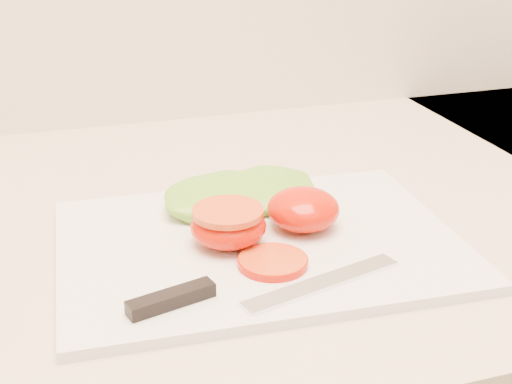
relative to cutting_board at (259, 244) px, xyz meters
name	(u,v)px	position (x,y,z in m)	size (l,w,h in m)	color
cutting_board	(259,244)	(0.00, 0.00, 0.00)	(0.37, 0.27, 0.01)	silver
tomato_half_dome	(303,209)	(0.05, 0.01, 0.02)	(0.07, 0.07, 0.04)	red
tomato_half_cut	(228,225)	(-0.03, 0.00, 0.02)	(0.07, 0.07, 0.04)	red
tomato_slice_0	(273,262)	(0.00, -0.05, 0.01)	(0.06, 0.06, 0.01)	#CD4716
lettuce_leaf_0	(225,197)	(-0.01, 0.08, 0.02)	(0.13, 0.09, 0.02)	#80BE32
lettuce_leaf_1	(268,190)	(0.04, 0.08, 0.02)	(0.12, 0.08, 0.03)	#80BE32
knife	(232,292)	(-0.05, -0.09, 0.01)	(0.24, 0.06, 0.01)	silver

